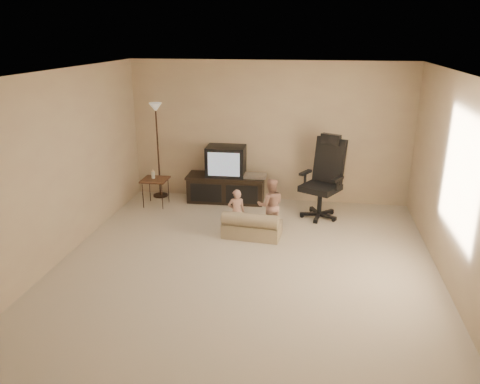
# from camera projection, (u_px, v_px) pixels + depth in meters

# --- Properties ---
(floor) EXTENTS (5.50, 5.50, 0.00)m
(floor) POSITION_uv_depth(u_px,v_px,m) (245.00, 267.00, 6.18)
(floor) COLOR beige
(floor) RESTS_ON ground
(room_shell) EXTENTS (5.50, 5.50, 5.50)m
(room_shell) POSITION_uv_depth(u_px,v_px,m) (245.00, 156.00, 5.68)
(room_shell) COLOR white
(room_shell) RESTS_ON floor
(tv_stand) EXTENTS (1.45, 0.57, 1.03)m
(tv_stand) POSITION_uv_depth(u_px,v_px,m) (226.00, 179.00, 8.48)
(tv_stand) COLOR black
(tv_stand) RESTS_ON floor
(office_chair) EXTENTS (0.86, 0.87, 1.38)m
(office_chair) POSITION_uv_depth(u_px,v_px,m) (323.00, 188.00, 7.75)
(office_chair) COLOR black
(office_chair) RESTS_ON floor
(side_table) EXTENTS (0.44, 0.44, 0.66)m
(side_table) POSITION_uv_depth(u_px,v_px,m) (155.00, 180.00, 8.26)
(side_table) COLOR brown
(side_table) RESTS_ON floor
(floor_lamp) EXTENTS (0.27, 0.27, 1.75)m
(floor_lamp) POSITION_uv_depth(u_px,v_px,m) (157.00, 129.00, 8.45)
(floor_lamp) COLOR black
(floor_lamp) RESTS_ON floor
(child_sofa) EXTENTS (0.89, 0.55, 0.42)m
(child_sofa) POSITION_uv_depth(u_px,v_px,m) (251.00, 226.00, 7.05)
(child_sofa) COLOR tan
(child_sofa) RESTS_ON floor
(toddler_left) EXTENTS (0.30, 0.25, 0.72)m
(toddler_left) POSITION_uv_depth(u_px,v_px,m) (236.00, 212.00, 7.08)
(toddler_left) COLOR tan
(toddler_left) RESTS_ON floor
(toddler_right) EXTENTS (0.45, 0.30, 0.85)m
(toddler_right) POSITION_uv_depth(u_px,v_px,m) (270.00, 205.00, 7.17)
(toddler_right) COLOR tan
(toddler_right) RESTS_ON floor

